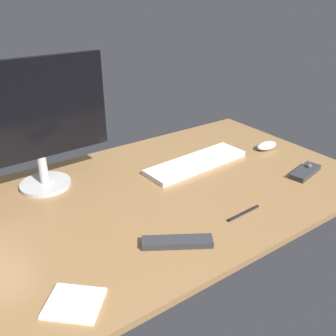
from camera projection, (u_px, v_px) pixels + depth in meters
desk at (164, 192)px, 125.95cm from camera, size 140.00×84.00×2.00cm
monitor at (35, 120)px, 116.96cm from camera, size 49.01×17.26×43.52cm
keyboard at (196, 163)px, 142.12cm from camera, size 43.44×15.53×1.94cm
computer_mouse at (267, 146)px, 155.74cm from camera, size 10.67×6.02×3.07cm
media_remote at (305, 171)px, 135.34cm from camera, size 16.07×8.62×3.38cm
tv_remote at (177, 242)px, 98.36cm from camera, size 18.60×13.84×1.81cm
notepad at (74, 303)px, 80.11cm from camera, size 15.69×15.58×0.73cm
pen at (243, 213)px, 111.71cm from camera, size 13.31×1.41×0.83cm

